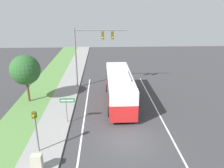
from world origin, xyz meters
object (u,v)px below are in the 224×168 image
at_px(pedestrian_signal, 36,126).
at_px(utility_cabinet, 37,163).
at_px(street_sign, 67,105).
at_px(signal_gantry, 90,46).
at_px(bus, 119,86).

relative_size(pedestrian_signal, utility_cabinet, 2.88).
height_order(street_sign, utility_cabinet, street_sign).
bearing_deg(pedestrian_signal, street_sign, 69.92).
bearing_deg(utility_cabinet, signal_gantry, 79.52).
height_order(signal_gantry, street_sign, signal_gantry).
height_order(bus, pedestrian_signal, bus).
relative_size(bus, street_sign, 4.11).
bearing_deg(street_sign, signal_gantry, 79.17).
bearing_deg(signal_gantry, bus, -57.10).
xyz_separation_m(pedestrian_signal, street_sign, (1.50, 4.10, -0.48)).
distance_m(street_sign, utility_cabinet, 6.22).
bearing_deg(pedestrian_signal, bus, 52.01).
height_order(bus, street_sign, bus).
distance_m(signal_gantry, street_sign, 9.91).
relative_size(bus, pedestrian_signal, 3.09).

